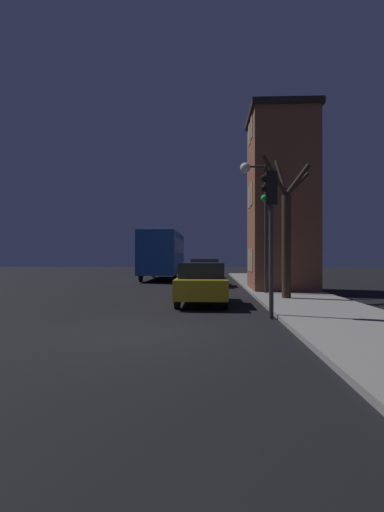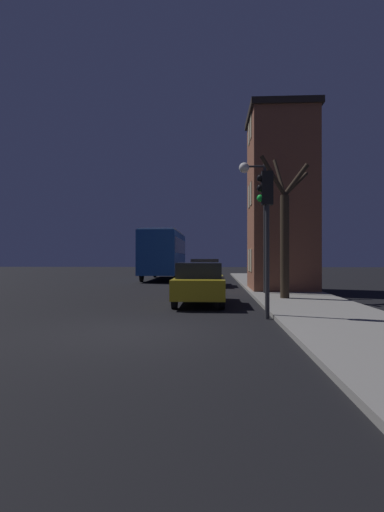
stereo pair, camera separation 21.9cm
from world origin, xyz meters
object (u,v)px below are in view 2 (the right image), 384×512
Objects in this scene: streetlamp at (256,200)px; car_mid_lane at (205,272)px; traffic_light at (266,213)px; car_near_lane at (200,283)px; bare_tree at (285,231)px; bus at (164,251)px.

streetlamp is 7.14m from car_mid_lane.
traffic_light reaches higher than car_mid_lane.
streetlamp reaches higher than car_mid_lane.
car_mid_lane is at bearing 111.64° from streetlamp.
car_mid_lane is (-0.02, 9.22, 0.06)m from car_near_lane.
streetlamp is 1.35× the size of car_mid_lane.
bare_tree reaches higher than traffic_light.
streetlamp is 1.04× the size of bare_tree.
traffic_light is 4.32m from car_near_lane.
traffic_light is 0.73× the size of bare_tree.
bare_tree is at bearing -67.00° from streetlamp.
streetlamp is at bearing -65.96° from bus.
car_mid_lane is (-3.22, 7.98, -1.85)m from bare_tree.
streetlamp reaches higher than bare_tree.
traffic_light is at bearing -81.26° from car_mid_lane.
bus is (-6.46, 14.58, -0.55)m from bare_tree.
car_near_lane is at bearing 120.22° from traffic_light.
streetlamp is 2.74m from bare_tree.
traffic_light is 4.70m from bare_tree.
car_mid_lane is at bearing 112.00° from bare_tree.
bus is (-5.15, 19.09, -0.73)m from traffic_light.
traffic_light is 12.80m from car_mid_lane.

